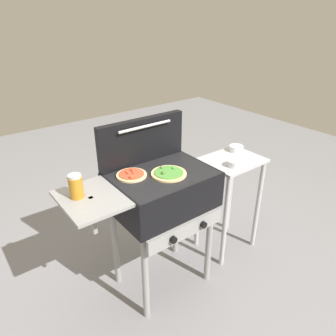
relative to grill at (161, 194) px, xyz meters
name	(u,v)px	position (x,y,z in m)	size (l,w,h in m)	color
ground_plane	(163,279)	(0.01, 0.00, -0.76)	(8.00, 8.00, 0.00)	gray
grill	(161,194)	(0.00, 0.00, 0.00)	(0.96, 0.53, 0.90)	black
grill_lid_open	(142,140)	(0.01, 0.22, 0.30)	(0.63, 0.08, 0.30)	black
pizza_veggie	(169,173)	(0.04, -0.04, 0.15)	(0.22, 0.22, 0.04)	#E0C17F
pizza_pepperoni	(132,175)	(-0.16, 0.08, 0.15)	(0.19, 0.19, 0.04)	beige
sauce_jar	(76,186)	(-0.52, 0.05, 0.21)	(0.08, 0.08, 0.14)	#B77A1E
prep_table	(230,187)	(0.67, 0.00, -0.18)	(0.44, 0.36, 0.81)	#B2B2B7
topping_bowl_near	(235,164)	(0.59, -0.09, 0.08)	(0.10, 0.10, 0.04)	silver
topping_bowl_far	(236,149)	(0.81, 0.09, 0.08)	(0.11, 0.11, 0.04)	silver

